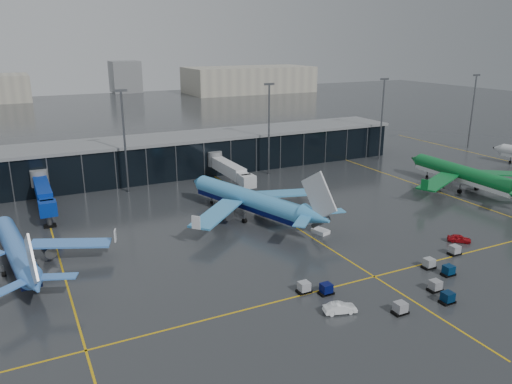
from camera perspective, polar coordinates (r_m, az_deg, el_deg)
name	(u,v)px	position (r m, az deg, el deg)	size (l,w,h in m)	color
ground	(276,254)	(90.14, 2.28, -7.08)	(600.00, 600.00, 0.00)	#282B2D
terminal_pier	(171,155)	(143.26, -9.72, 4.14)	(142.00, 17.00, 10.70)	black
jet_bridges	(43,192)	(119.50, -23.13, -0.03)	(94.00, 27.50, 7.20)	#595B60
flood_masts	(201,131)	(131.98, -6.26, 6.90)	(203.00, 0.50, 25.50)	#595B60
distant_hangars	(150,82)	(354.75, -12.03, 12.15)	(260.00, 71.00, 22.00)	#B2AD99
taxi_lines	(294,226)	(103.25, 4.33, -3.89)	(220.00, 120.00, 0.02)	gold
airliner_arkefly	(14,238)	(91.48, -25.89, -4.72)	(31.90, 36.33, 11.16)	#4381DC
airliner_klm_near	(248,188)	(105.92, -0.94, 0.46)	(37.63, 42.86, 13.17)	#4199D7
airliner_aer_lingus	(465,165)	(136.58, 22.74, 2.90)	(37.41, 42.61, 13.09)	#0C6C2D
baggage_carts	(407,281)	(82.53, 16.91, -9.66)	(33.64, 13.54, 1.70)	black
mobile_airstair	(321,229)	(99.85, 7.39, -4.27)	(3.00, 3.68, 3.45)	white
service_van_red	(459,238)	(102.35, 22.20, -4.94)	(1.71, 4.26, 1.45)	#A90D14
service_van_white	(340,308)	(72.70, 9.57, -12.94)	(1.64, 4.71, 1.55)	white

